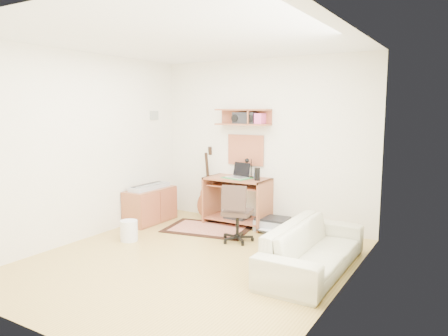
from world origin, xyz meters
The scene contains 22 objects.
floor centered at (0.00, 0.00, -0.01)m, with size 3.60×4.00×0.01m, color tan.
ceiling centered at (0.00, 0.00, 2.60)m, with size 3.60×4.00×0.01m, color white.
back_wall centered at (0.00, 2.00, 1.30)m, with size 3.60×0.01×2.60m, color white.
left_wall centered at (-1.80, 0.00, 1.30)m, with size 0.01×4.00×2.60m, color white.
right_wall centered at (1.80, 0.00, 1.30)m, with size 0.01×4.00×2.60m, color white.
wall_shelf centered at (-0.30, 1.88, 1.70)m, with size 0.90×0.25×0.26m, color #9B5736.
cork_board centered at (-0.30, 1.98, 1.17)m, with size 0.64×0.03×0.49m, color #A88354.
wall_photo centered at (-1.79, 1.50, 1.72)m, with size 0.02×0.20×0.15m, color #4C8CBF.
desk centered at (-0.31, 1.73, 0.38)m, with size 1.00×0.55×0.75m, color #9B5736, non-canonical shape.
laptop centered at (-0.30, 1.71, 0.87)m, with size 0.32×0.32×0.24m, color silver, non-canonical shape.
speaker centered at (0.06, 1.68, 0.85)m, with size 0.09×0.09×0.19m, color black.
desk_lamp centered at (-0.14, 1.87, 0.90)m, with size 0.10×0.10×0.30m, color black, non-canonical shape.
pencil_cup centered at (-0.03, 1.83, 0.80)m, with size 0.06×0.06×0.09m, color #3658A3.
boombox centered at (-0.26, 1.87, 1.68)m, with size 0.37×0.17×0.19m, color black.
rug centered at (-0.56, 1.24, 0.01)m, with size 1.26×0.84×0.02m, color beige.
task_chair centered at (0.12, 0.96, 0.41)m, with size 0.42×0.42×0.83m, color #34261E, non-canonical shape.
cabinet centered at (-1.58, 1.11, 0.28)m, with size 0.40×0.90×0.55m, color #9B5736.
music_keyboard centered at (-1.58, 1.11, 0.58)m, with size 0.24×0.76×0.07m, color #B2B5BA.
guitar centered at (-0.99, 1.86, 0.60)m, with size 0.32×0.20×1.20m, color #A65933, non-canonical shape.
waste_basket centered at (-1.19, 0.20, 0.14)m, with size 0.24×0.24×0.29m, color white.
printer centered at (0.32, 1.71, 0.09)m, with size 0.49×0.38×0.19m, color #A5A8AA.
sofa centered at (1.38, 0.48, 0.35)m, with size 1.82×0.53×0.71m, color beige.
Camera 1 is at (2.88, -4.00, 1.83)m, focal length 33.80 mm.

